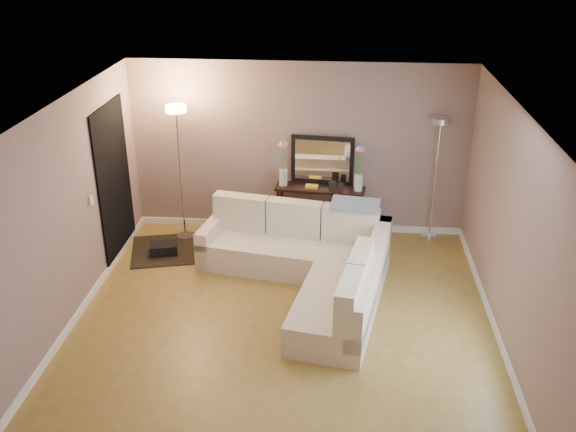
# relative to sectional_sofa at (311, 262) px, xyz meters

# --- Properties ---
(floor) EXTENTS (5.00, 5.50, 0.01)m
(floor) POSITION_rel_sectional_sofa_xyz_m (-0.28, -1.05, -0.34)
(floor) COLOR olive
(floor) RESTS_ON ground
(ceiling) EXTENTS (5.00, 5.50, 0.01)m
(ceiling) POSITION_rel_sectional_sofa_xyz_m (-0.28, -1.05, 2.27)
(ceiling) COLOR white
(ceiling) RESTS_ON ground
(wall_back) EXTENTS (5.00, 0.02, 2.60)m
(wall_back) POSITION_rel_sectional_sofa_xyz_m (-0.28, 1.71, 0.97)
(wall_back) COLOR gray
(wall_back) RESTS_ON ground
(wall_front) EXTENTS (5.00, 0.02, 2.60)m
(wall_front) POSITION_rel_sectional_sofa_xyz_m (-0.28, -3.81, 0.97)
(wall_front) COLOR gray
(wall_front) RESTS_ON ground
(wall_left) EXTENTS (0.02, 5.50, 2.60)m
(wall_left) POSITION_rel_sectional_sofa_xyz_m (-2.79, -1.05, 0.97)
(wall_left) COLOR gray
(wall_left) RESTS_ON ground
(wall_right) EXTENTS (0.02, 5.50, 2.60)m
(wall_right) POSITION_rel_sectional_sofa_xyz_m (2.23, -1.05, 0.97)
(wall_right) COLOR gray
(wall_right) RESTS_ON ground
(baseboard_back) EXTENTS (5.00, 0.03, 0.10)m
(baseboard_back) POSITION_rel_sectional_sofa_xyz_m (-0.28, 1.68, -0.28)
(baseboard_back) COLOR white
(baseboard_back) RESTS_ON ground
(baseboard_left) EXTENTS (0.03, 5.50, 0.10)m
(baseboard_left) POSITION_rel_sectional_sofa_xyz_m (-2.76, -1.05, -0.28)
(baseboard_left) COLOR white
(baseboard_left) RESTS_ON ground
(baseboard_right) EXTENTS (0.03, 5.50, 0.10)m
(baseboard_right) POSITION_rel_sectional_sofa_xyz_m (2.21, -1.05, -0.28)
(baseboard_right) COLOR white
(baseboard_right) RESTS_ON ground
(doorway) EXTENTS (0.02, 1.20, 2.20)m
(doorway) POSITION_rel_sectional_sofa_xyz_m (-2.76, 0.65, 0.77)
(doorway) COLOR black
(doorway) RESTS_ON ground
(switch_plate) EXTENTS (0.02, 0.08, 0.12)m
(switch_plate) POSITION_rel_sectional_sofa_xyz_m (-2.76, -0.20, 0.87)
(switch_plate) COLOR white
(switch_plate) RESTS_ON ground
(sectional_sofa) EXTENTS (2.67, 2.87, 0.90)m
(sectional_sofa) POSITION_rel_sectional_sofa_xyz_m (0.00, 0.00, 0.00)
(sectional_sofa) COLOR beige
(sectional_sofa) RESTS_ON floor
(throw_blanket) EXTENTS (0.69, 0.46, 0.09)m
(throw_blanket) POSITION_rel_sectional_sofa_xyz_m (0.56, 0.54, 0.61)
(throw_blanket) COLOR gray
(throw_blanket) RESTS_ON sectional_sofa
(console_table) EXTENTS (1.34, 0.49, 0.81)m
(console_table) POSITION_rel_sectional_sofa_xyz_m (-0.02, 1.43, 0.12)
(console_table) COLOR black
(console_table) RESTS_ON floor
(leaning_mirror) EXTENTS (0.93, 0.14, 0.73)m
(leaning_mirror) POSITION_rel_sectional_sofa_xyz_m (0.08, 1.59, 0.85)
(leaning_mirror) COLOR black
(leaning_mirror) RESTS_ON console_table
(table_decor) EXTENTS (0.56, 0.15, 0.13)m
(table_decor) POSITION_rel_sectional_sofa_xyz_m (0.05, 1.39, 0.51)
(table_decor) COLOR gold
(table_decor) RESTS_ON console_table
(flower_vase_left) EXTENTS (0.16, 0.13, 0.69)m
(flower_vase_left) POSITION_rel_sectional_sofa_xyz_m (-0.49, 1.48, 0.77)
(flower_vase_left) COLOR silver
(flower_vase_left) RESTS_ON console_table
(flower_vase_right) EXTENTS (0.16, 0.13, 0.69)m
(flower_vase_right) POSITION_rel_sectional_sofa_xyz_m (0.61, 1.36, 0.77)
(flower_vase_right) COLOR silver
(flower_vase_right) RESTS_ON console_table
(floor_lamp_lit) EXTENTS (0.35, 0.35, 2.05)m
(floor_lamp_lit) POSITION_rel_sectional_sofa_xyz_m (-1.97, 1.23, 1.11)
(floor_lamp_lit) COLOR silver
(floor_lamp_lit) RESTS_ON floor
(floor_lamp_unlit) EXTENTS (0.29, 0.29, 1.88)m
(floor_lamp_unlit) POSITION_rel_sectional_sofa_xyz_m (1.73, 1.54, 0.99)
(floor_lamp_unlit) COLOR silver
(floor_lamp_unlit) RESTS_ON floor
(charcoal_rug) EXTENTS (1.54, 1.30, 0.02)m
(charcoal_rug) POSITION_rel_sectional_sofa_xyz_m (-1.98, 0.83, -0.32)
(charcoal_rug) COLOR black
(charcoal_rug) RESTS_ON floor
(black_bag) EXTENTS (0.43, 0.35, 0.24)m
(black_bag) POSITION_rel_sectional_sofa_xyz_m (-2.15, 0.68, -0.29)
(black_bag) COLOR black
(black_bag) RESTS_ON charcoal_rug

